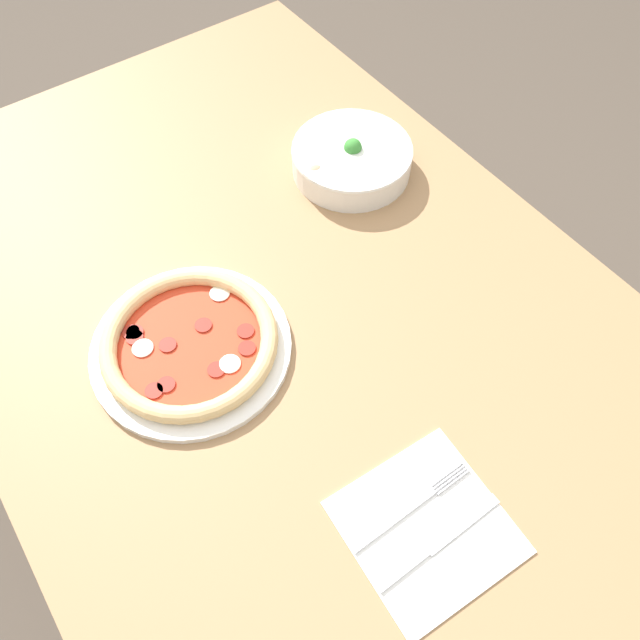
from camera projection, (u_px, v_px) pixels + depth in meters
The scene contains 7 objects.
ground_plane at pixel (290, 457), 1.61m from camera, with size 8.00×8.00×0.00m, color #4C4238.
dining_table at pixel (275, 321), 1.07m from camera, with size 1.38×0.94×0.73m.
pizza at pixel (190, 344), 0.92m from camera, with size 0.30×0.30×0.04m.
bowl at pixel (351, 157), 1.12m from camera, with size 0.22×0.22×0.07m.
napkin at pixel (426, 527), 0.79m from camera, with size 0.21×0.21×0.00m.
fork at pixel (410, 508), 0.80m from camera, with size 0.02×0.19×0.00m.
knife at pixel (434, 546), 0.77m from camera, with size 0.02×0.19×0.01m.
Camera 1 is at (0.52, -0.28, 1.54)m, focal length 35.00 mm.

